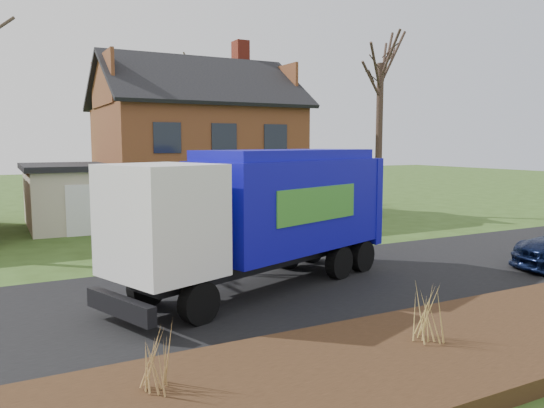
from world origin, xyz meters
name	(u,v)px	position (x,y,z in m)	size (l,w,h in m)	color
ground	(305,285)	(0.00, 0.00, 0.00)	(120.00, 120.00, 0.00)	#304818
road	(305,285)	(0.00, 0.00, 0.01)	(80.00, 7.00, 0.02)	black
mulch_verge	(459,346)	(0.00, -5.30, 0.15)	(80.00, 3.50, 0.30)	black
main_house	(186,138)	(1.49, 13.91, 4.03)	(12.95, 8.95, 9.26)	beige
garbage_truck	(266,209)	(-1.00, 0.31, 2.07)	(8.63, 4.97, 3.59)	black
silver_sedan	(183,236)	(-1.73, 4.99, 0.68)	(1.45, 4.15, 1.37)	#93959A
tree_front_east	(381,38)	(10.91, 10.44, 9.18)	(4.07, 4.07, 11.30)	#3B2B23
tree_back	(202,71)	(4.97, 20.95, 8.40)	(3.18, 3.18, 10.07)	#403826
grass_clump_west	(154,357)	(-5.36, -4.73, 0.79)	(0.37, 0.30, 0.97)	#A37E48
grass_clump_mid	(427,313)	(-0.62, -5.13, 0.81)	(0.37, 0.30, 1.03)	tan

